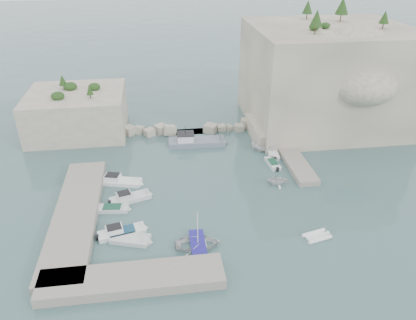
{
  "coord_description": "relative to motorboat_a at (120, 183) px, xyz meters",
  "views": [
    {
      "loc": [
        -6.6,
        -42.24,
        29.86
      ],
      "look_at": [
        0.0,
        6.0,
        3.0
      ],
      "focal_mm": 35.0,
      "sensor_mm": 36.0,
      "label": 1
    }
  ],
  "objects": [
    {
      "name": "motorboat_d",
      "position": [
        0.88,
        -11.17,
        0.0
      ],
      "size": [
        6.1,
        3.04,
        1.4
      ],
      "primitive_type": null,
      "rotation": [
        0.0,
        0.0,
        0.23
      ],
      "color": "white",
      "rests_on": "ground"
    },
    {
      "name": "motorboat_a",
      "position": [
        0.0,
        0.0,
        0.0
      ],
      "size": [
        6.9,
        3.6,
        1.4
      ],
      "primitive_type": null,
      "rotation": [
        0.0,
        0.0,
        -0.26
      ],
      "color": "white",
      "rests_on": "ground"
    },
    {
      "name": "quay_south",
      "position": [
        2.28,
        -18.94,
        0.55
      ],
      "size": [
        18.0,
        4.0,
        1.1
      ],
      "primitive_type": "cube",
      "color": "#9E9689",
      "rests_on": "ground"
    },
    {
      "name": "breakwater",
      "position": [
        11.28,
        15.56,
        0.7
      ],
      "size": [
        28.0,
        3.0,
        1.4
      ],
      "primitive_type": "cube",
      "color": "beige",
      "rests_on": "ground"
    },
    {
      "name": "ledge_east",
      "position": [
        25.78,
        3.56,
        0.4
      ],
      "size": [
        3.0,
        16.0,
        0.8
      ],
      "primitive_type": "cube",
      "color": "#9E9689",
      "rests_on": "ground"
    },
    {
      "name": "rowboat_mast",
      "position": [
        9.25,
        -14.39,
        2.61
      ],
      "size": [
        0.1,
        0.1,
        4.2
      ],
      "primitive_type": "cylinder",
      "color": "white",
      "rests_on": "rowboat"
    },
    {
      "name": "vegetation",
      "position": [
        30.12,
        17.96,
        17.93
      ],
      "size": [
        53.48,
        13.88,
        13.4
      ],
      "color": "#1E4219",
      "rests_on": "ground"
    },
    {
      "name": "rowboat",
      "position": [
        9.25,
        -14.39,
        0.0
      ],
      "size": [
        4.96,
        3.54,
        1.03
      ],
      "primitive_type": "imported",
      "rotation": [
        0.0,
        0.0,
        1.57
      ],
      "color": "silver",
      "rests_on": "ground"
    },
    {
      "name": "motorboat_e",
      "position": [
        1.86,
        -12.48,
        0.0
      ],
      "size": [
        5.13,
        3.31,
        0.7
      ],
      "primitive_type": null,
      "rotation": [
        0.0,
        0.0,
        -0.31
      ],
      "color": "silver",
      "rests_on": "ground"
    },
    {
      "name": "outcrop_west",
      "position": [
        -7.72,
        18.56,
        3.5
      ],
      "size": [
        16.0,
        14.0,
        7.0
      ],
      "primitive_type": "cube",
      "color": "beige",
      "rests_on": "ground"
    },
    {
      "name": "tender_east_a",
      "position": [
        21.48,
        -3.15,
        0.0
      ],
      "size": [
        3.25,
        2.86,
        1.62
      ],
      "primitive_type": "imported",
      "rotation": [
        0.0,
        0.0,
        1.5
      ],
      "color": "silver",
      "rests_on": "ground"
    },
    {
      "name": "motorboat_b",
      "position": [
        1.64,
        -4.29,
        0.0
      ],
      "size": [
        6.0,
        3.51,
        1.4
      ],
      "primitive_type": null,
      "rotation": [
        0.0,
        0.0,
        0.31
      ],
      "color": "silver",
      "rests_on": "ground"
    },
    {
      "name": "cliff_east",
      "position": [
        35.28,
        16.56,
        8.5
      ],
      "size": [
        26.0,
        22.0,
        17.0
      ],
      "primitive_type": "cube",
      "color": "beige",
      "rests_on": "ground"
    },
    {
      "name": "inflatable_dinghy",
      "position": [
        22.76,
        -14.72,
        0.0
      ],
      "size": [
        3.51,
        2.29,
        0.44
      ],
      "primitive_type": null,
      "rotation": [
        0.0,
        0.0,
        0.24
      ],
      "color": "white",
      "rests_on": "ground"
    },
    {
      "name": "cliff_terrace",
      "position": [
        25.28,
        11.56,
        1.25
      ],
      "size": [
        8.0,
        10.0,
        2.5
      ],
      "primitive_type": "cube",
      "color": "beige",
      "rests_on": "ground"
    },
    {
      "name": "ground",
      "position": [
        12.28,
        -6.44,
        0.0
      ],
      "size": [
        400.0,
        400.0,
        0.0
      ],
      "primitive_type": "plane",
      "color": "#436464",
      "rests_on": "ground"
    },
    {
      "name": "tender_east_d",
      "position": [
        22.48,
        6.54,
        0.0
      ],
      "size": [
        5.03,
        3.47,
        1.82
      ],
      "primitive_type": "imported",
      "rotation": [
        0.0,
        0.0,
        1.17
      ],
      "color": "white",
      "rests_on": "ground"
    },
    {
      "name": "motorboat_c",
      "position": [
        -0.53,
        -6.32,
        0.0
      ],
      "size": [
        4.46,
        1.99,
        0.7
      ],
      "primitive_type": null,
      "rotation": [
        0.0,
        0.0,
        -0.1
      ],
      "color": "silver",
      "rests_on": "ground"
    },
    {
      "name": "tender_east_c",
      "position": [
        23.31,
        5.41,
        0.0
      ],
      "size": [
        1.94,
        4.69,
        0.7
      ],
      "primitive_type": null,
      "rotation": [
        0.0,
        0.0,
        1.47
      ],
      "color": "white",
      "rests_on": "ground"
    },
    {
      "name": "tender_east_b",
      "position": [
        22.38,
        2.09,
        0.0
      ],
      "size": [
        1.73,
        4.15,
        0.7
      ],
      "primitive_type": null,
      "rotation": [
        0.0,
        0.0,
        1.66
      ],
      "color": "silver",
      "rests_on": "ground"
    },
    {
      "name": "quay_west",
      "position": [
        -4.72,
        -7.44,
        0.55
      ],
      "size": [
        5.0,
        24.0,
        1.1
      ],
      "primitive_type": "cube",
      "color": "#9E9689",
      "rests_on": "ground"
    },
    {
      "name": "work_boat",
      "position": [
        11.94,
        10.47,
        0.0
      ],
      "size": [
        10.19,
        3.38,
        2.2
      ],
      "primitive_type": null,
      "rotation": [
        0.0,
        0.0,
        -0.04
      ],
      "color": "slate",
      "rests_on": "ground"
    }
  ]
}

